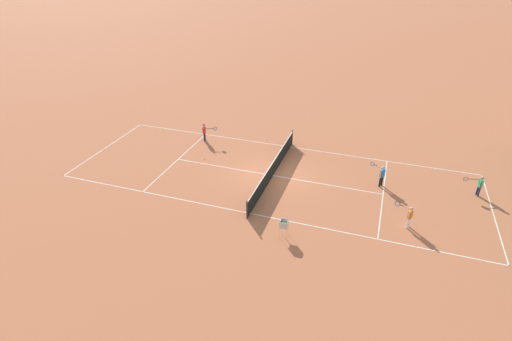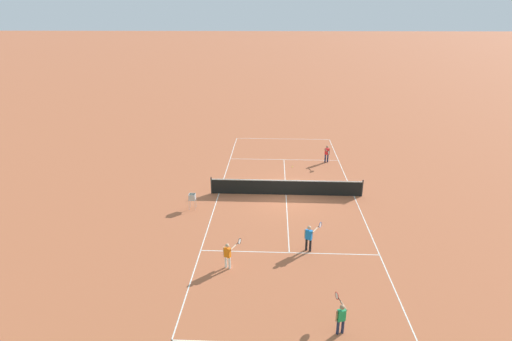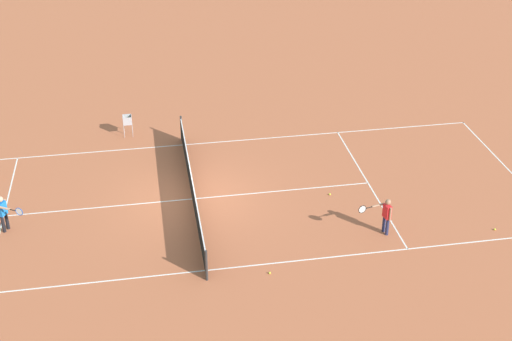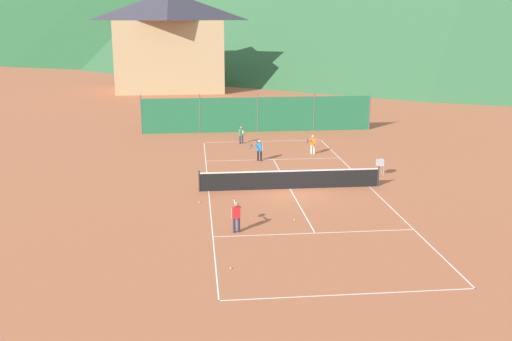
{
  "view_description": "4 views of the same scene",
  "coord_description": "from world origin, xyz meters",
  "px_view_note": "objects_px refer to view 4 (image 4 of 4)",
  "views": [
    {
      "loc": [
        19.9,
        5.73,
        12.12
      ],
      "look_at": [
        1.74,
        -0.48,
        1.19
      ],
      "focal_mm": 28.0,
      "sensor_mm": 36.0,
      "label": 1
    },
    {
      "loc": [
        0.8,
        22.16,
        10.1
      ],
      "look_at": [
        1.85,
        -0.4,
        1.39
      ],
      "focal_mm": 28.0,
      "sensor_mm": 36.0,
      "label": 2
    },
    {
      "loc": [
        -21.19,
        1.4,
        13.37
      ],
      "look_at": [
        -0.75,
        -2.13,
        1.37
      ],
      "focal_mm": 50.0,
      "sensor_mm": 36.0,
      "label": 3
    },
    {
      "loc": [
        -4.69,
        -28.66,
        8.45
      ],
      "look_at": [
        -1.84,
        -1.14,
        1.3
      ],
      "focal_mm": 42.0,
      "sensor_mm": 36.0,
      "label": 4
    }
  ],
  "objects_px": {
    "player_far_service": "(236,214)",
    "alpine_chalet": "(170,40)",
    "tennis_ball_alley_left": "(295,220)",
    "tennis_ball_by_net_left": "(231,268)",
    "player_far_baseline": "(259,149)",
    "player_near_baseline": "(313,143)",
    "ball_hopper": "(380,164)",
    "player_near_service": "(241,134)",
    "tennis_ball_alley_right": "(199,202)",
    "tennis_net": "(290,179)"
  },
  "relations": [
    {
      "from": "tennis_net",
      "to": "tennis_ball_alley_left",
      "type": "height_order",
      "value": "tennis_net"
    },
    {
      "from": "player_near_baseline",
      "to": "tennis_ball_by_net_left",
      "type": "distance_m",
      "value": 18.36
    },
    {
      "from": "player_near_baseline",
      "to": "tennis_ball_by_net_left",
      "type": "relative_size",
      "value": 18.12
    },
    {
      "from": "player_near_service",
      "to": "tennis_ball_alley_left",
      "type": "distance_m",
      "value": 16.12
    },
    {
      "from": "tennis_ball_by_net_left",
      "to": "ball_hopper",
      "type": "distance_m",
      "value": 14.71
    },
    {
      "from": "tennis_net",
      "to": "alpine_chalet",
      "type": "relative_size",
      "value": 0.71
    },
    {
      "from": "player_near_service",
      "to": "tennis_ball_alley_right",
      "type": "distance_m",
      "value": 13.51
    },
    {
      "from": "tennis_ball_by_net_left",
      "to": "alpine_chalet",
      "type": "distance_m",
      "value": 52.53
    },
    {
      "from": "tennis_ball_alley_left",
      "to": "player_far_service",
      "type": "bearing_deg",
      "value": -156.5
    },
    {
      "from": "tennis_ball_alley_right",
      "to": "tennis_net",
      "type": "bearing_deg",
      "value": 22.33
    },
    {
      "from": "alpine_chalet",
      "to": "player_far_baseline",
      "type": "bearing_deg",
      "value": -80.03
    },
    {
      "from": "tennis_net",
      "to": "player_near_service",
      "type": "xyz_separation_m",
      "value": [
        -1.56,
        11.27,
        0.19
      ]
    },
    {
      "from": "player_near_baseline",
      "to": "ball_hopper",
      "type": "bearing_deg",
      "value": -64.53
    },
    {
      "from": "player_far_service",
      "to": "tennis_ball_alley_right",
      "type": "relative_size",
      "value": 19.49
    },
    {
      "from": "tennis_net",
      "to": "player_far_service",
      "type": "relative_size",
      "value": 7.13
    },
    {
      "from": "tennis_net",
      "to": "player_far_service",
      "type": "height_order",
      "value": "player_far_service"
    },
    {
      "from": "tennis_ball_alley_left",
      "to": "tennis_ball_alley_right",
      "type": "height_order",
      "value": "same"
    },
    {
      "from": "tennis_ball_alley_right",
      "to": "alpine_chalet",
      "type": "xyz_separation_m",
      "value": [
        -2.7,
        44.38,
        5.79
      ]
    },
    {
      "from": "player_far_baseline",
      "to": "player_far_service",
      "type": "bearing_deg",
      "value": -100.48
    },
    {
      "from": "player_far_baseline",
      "to": "alpine_chalet",
      "type": "height_order",
      "value": "alpine_chalet"
    },
    {
      "from": "player_far_service",
      "to": "tennis_ball_alley_left",
      "type": "distance_m",
      "value": 2.89
    },
    {
      "from": "player_near_service",
      "to": "player_far_baseline",
      "type": "distance_m",
      "value": 5.16
    },
    {
      "from": "player_far_baseline",
      "to": "tennis_ball_alley_right",
      "type": "bearing_deg",
      "value": -114.65
    },
    {
      "from": "tennis_net",
      "to": "player_near_service",
      "type": "distance_m",
      "value": 11.38
    },
    {
      "from": "tennis_net",
      "to": "alpine_chalet",
      "type": "height_order",
      "value": "alpine_chalet"
    },
    {
      "from": "tennis_ball_alley_right",
      "to": "tennis_ball_alley_left",
      "type": "bearing_deg",
      "value": -36.06
    },
    {
      "from": "player_far_baseline",
      "to": "tennis_ball_by_net_left",
      "type": "bearing_deg",
      "value": -99.72
    },
    {
      "from": "tennis_ball_by_net_left",
      "to": "player_near_baseline",
      "type": "bearing_deg",
      "value": 70.08
    },
    {
      "from": "player_far_service",
      "to": "alpine_chalet",
      "type": "bearing_deg",
      "value": 94.9
    },
    {
      "from": "player_far_service",
      "to": "tennis_ball_alley_left",
      "type": "relative_size",
      "value": 19.49
    },
    {
      "from": "tennis_ball_alley_left",
      "to": "tennis_ball_alley_right",
      "type": "distance_m",
      "value": 4.97
    },
    {
      "from": "player_near_service",
      "to": "alpine_chalet",
      "type": "xyz_separation_m",
      "value": [
        -5.73,
        31.23,
        5.13
      ]
    },
    {
      "from": "player_near_service",
      "to": "tennis_ball_by_net_left",
      "type": "relative_size",
      "value": 17.88
    },
    {
      "from": "tennis_net",
      "to": "tennis_ball_by_net_left",
      "type": "distance_m",
      "value": 10.24
    },
    {
      "from": "alpine_chalet",
      "to": "ball_hopper",
      "type": "bearing_deg",
      "value": -72.69
    },
    {
      "from": "tennis_ball_by_net_left",
      "to": "tennis_ball_alley_right",
      "type": "height_order",
      "value": "same"
    },
    {
      "from": "player_far_baseline",
      "to": "tennis_ball_alley_right",
      "type": "height_order",
      "value": "player_far_baseline"
    },
    {
      "from": "tennis_net",
      "to": "tennis_ball_alley_left",
      "type": "xyz_separation_m",
      "value": [
        -0.57,
        -4.81,
        -0.47
      ]
    },
    {
      "from": "tennis_ball_alley_left",
      "to": "ball_hopper",
      "type": "xyz_separation_m",
      "value": [
        5.87,
        6.93,
        0.63
      ]
    },
    {
      "from": "tennis_net",
      "to": "tennis_ball_alley_right",
      "type": "relative_size",
      "value": 139.09
    },
    {
      "from": "tennis_net",
      "to": "player_far_baseline",
      "type": "height_order",
      "value": "player_far_baseline"
    },
    {
      "from": "player_far_service",
      "to": "ball_hopper",
      "type": "relative_size",
      "value": 1.45
    },
    {
      "from": "tennis_ball_by_net_left",
      "to": "tennis_ball_alley_left",
      "type": "bearing_deg",
      "value": 57.58
    },
    {
      "from": "player_near_baseline",
      "to": "tennis_ball_by_net_left",
      "type": "height_order",
      "value": "player_near_baseline"
    },
    {
      "from": "tennis_ball_alley_left",
      "to": "tennis_ball_by_net_left",
      "type": "height_order",
      "value": "same"
    },
    {
      "from": "tennis_net",
      "to": "player_far_baseline",
      "type": "distance_m",
      "value": 6.22
    },
    {
      "from": "player_far_baseline",
      "to": "ball_hopper",
      "type": "distance_m",
      "value": 7.4
    },
    {
      "from": "tennis_ball_alley_left",
      "to": "tennis_ball_by_net_left",
      "type": "distance_m",
      "value": 5.65
    },
    {
      "from": "player_near_service",
      "to": "player_far_service",
      "type": "distance_m",
      "value": 17.27
    },
    {
      "from": "player_near_service",
      "to": "ball_hopper",
      "type": "relative_size",
      "value": 1.33
    }
  ]
}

